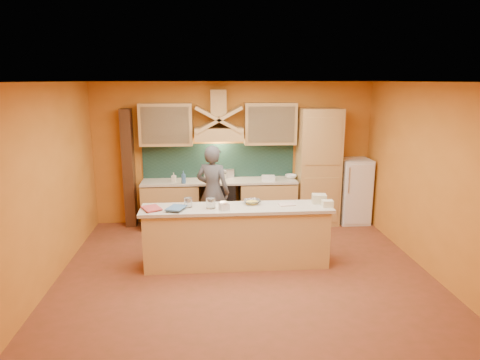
{
  "coord_description": "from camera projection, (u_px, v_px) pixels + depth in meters",
  "views": [
    {
      "loc": [
        -0.54,
        -5.91,
        2.82
      ],
      "look_at": [
        -0.0,
        0.9,
        1.22
      ],
      "focal_mm": 32.0,
      "sensor_mm": 36.0,
      "label": 1
    }
  ],
  "objects": [
    {
      "name": "grocery_bag_a",
      "position": [
        319.0,
        199.0,
        6.68
      ],
      "size": [
        0.23,
        0.2,
        0.14
      ],
      "primitive_type": "cube",
      "rotation": [
        0.0,
        0.0,
        -0.13
      ],
      "color": "beige",
      "rests_on": "island_top"
    },
    {
      "name": "ceiling",
      "position": [
        245.0,
        82.0,
        5.79
      ],
      "size": [
        5.5,
        5.0,
        0.01
      ],
      "primitive_type": "cube",
      "color": "white",
      "rests_on": "wall_back"
    },
    {
      "name": "base_cabinet_left",
      "position": [
        171.0,
        205.0,
        8.37
      ],
      "size": [
        1.1,
        0.6,
        0.86
      ],
      "primitive_type": "cube",
      "color": "tan",
      "rests_on": "floor"
    },
    {
      "name": "pantry_column",
      "position": [
        318.0,
        167.0,
        8.43
      ],
      "size": [
        0.8,
        0.6,
        2.3
      ],
      "primitive_type": "cube",
      "color": "tan",
      "rests_on": "floor"
    },
    {
      "name": "kitchen_scale",
      "position": [
        224.0,
        206.0,
        6.32
      ],
      "size": [
        0.17,
        0.17,
        0.11
      ],
      "primitive_type": "cube",
      "rotation": [
        0.0,
        0.0,
        0.37
      ],
      "color": "silver",
      "rests_on": "island_top"
    },
    {
      "name": "counter_top",
      "position": [
        219.0,
        181.0,
        8.33
      ],
      "size": [
        3.0,
        0.62,
        0.04
      ],
      "primitive_type": "cube",
      "color": "beige",
      "rests_on": "base_cabinet_left"
    },
    {
      "name": "grocery_bag_b",
      "position": [
        328.0,
        203.0,
        6.49
      ],
      "size": [
        0.16,
        0.13,
        0.1
      ],
      "primitive_type": "cube",
      "rotation": [
        0.0,
        0.0,
        -0.01
      ],
      "color": "beige",
      "rests_on": "island_top"
    },
    {
      "name": "pot_small",
      "position": [
        222.0,
        176.0,
        8.44
      ],
      "size": [
        0.26,
        0.26,
        0.14
      ],
      "primitive_type": "cylinder",
      "rotation": [
        0.0,
        0.0,
        0.39
      ],
      "color": "silver",
      "rests_on": "stove"
    },
    {
      "name": "wall_right",
      "position": [
        430.0,
        179.0,
        6.32
      ],
      "size": [
        0.02,
        5.0,
        2.8
      ],
      "primitive_type": "cube",
      "color": "orange",
      "rests_on": "floor"
    },
    {
      "name": "cloth",
      "position": [
        287.0,
        204.0,
        6.59
      ],
      "size": [
        0.26,
        0.21,
        0.02
      ],
      "primitive_type": "cube",
      "rotation": [
        0.0,
        0.0,
        0.13
      ],
      "color": "beige",
      "rests_on": "island_top"
    },
    {
      "name": "range_hood",
      "position": [
        219.0,
        134.0,
        8.17
      ],
      "size": [
        0.92,
        0.5,
        0.24
      ],
      "primitive_type": "cube",
      "color": "tan",
      "rests_on": "wall_back"
    },
    {
      "name": "hood_chimney",
      "position": [
        218.0,
        103.0,
        8.13
      ],
      "size": [
        0.3,
        0.3,
        0.5
      ],
      "primitive_type": "cube",
      "color": "tan",
      "rests_on": "wall_back"
    },
    {
      "name": "stove",
      "position": [
        220.0,
        203.0,
        8.43
      ],
      "size": [
        0.6,
        0.58,
        0.9
      ],
      "primitive_type": "cube",
      "color": "black",
      "rests_on": "floor"
    },
    {
      "name": "pot_large",
      "position": [
        213.0,
        177.0,
        8.3
      ],
      "size": [
        0.33,
        0.33,
        0.17
      ],
      "primitive_type": "cylinder",
      "rotation": [
        0.0,
        0.0,
        -0.39
      ],
      "color": "silver",
      "rests_on": "stove"
    },
    {
      "name": "wall_back",
      "position": [
        234.0,
        153.0,
        8.53
      ],
      "size": [
        5.5,
        0.02,
        2.8
      ],
      "primitive_type": "cube",
      "color": "orange",
      "rests_on": "floor"
    },
    {
      "name": "backsplash",
      "position": [
        219.0,
        161.0,
        8.53
      ],
      "size": [
        3.0,
        0.03,
        0.7
      ],
      "primitive_type": "cube",
      "color": "#16322C",
      "rests_on": "wall_back"
    },
    {
      "name": "upper_cabinet_left",
      "position": [
        166.0,
        124.0,
        8.12
      ],
      "size": [
        1.0,
        0.35,
        0.8
      ],
      "primitive_type": "cube",
      "color": "tan",
      "rests_on": "wall_back"
    },
    {
      "name": "jar_large",
      "position": [
        211.0,
        203.0,
        6.4
      ],
      "size": [
        0.17,
        0.17,
        0.15
      ],
      "primitive_type": "cylinder",
      "rotation": [
        0.0,
        0.0,
        -0.24
      ],
      "color": "white",
      "rests_on": "island_top"
    },
    {
      "name": "book_lower",
      "position": [
        144.0,
        210.0,
        6.29
      ],
      "size": [
        0.36,
        0.4,
        0.03
      ],
      "primitive_type": "imported",
      "rotation": [
        0.0,
        0.0,
        0.46
      ],
      "color": "#B74241",
      "rests_on": "island_top"
    },
    {
      "name": "fridge",
      "position": [
        354.0,
        191.0,
        8.6
      ],
      "size": [
        0.58,
        0.6,
        1.3
      ],
      "primitive_type": "cube",
      "color": "white",
      "rests_on": "floor"
    },
    {
      "name": "island_body",
      "position": [
        237.0,
        238.0,
        6.61
      ],
      "size": [
        2.8,
        0.55,
        0.88
      ],
      "primitive_type": "cube",
      "color": "#E0B972",
      "rests_on": "floor"
    },
    {
      "name": "island_top",
      "position": [
        237.0,
        208.0,
        6.5
      ],
      "size": [
        2.9,
        0.62,
        0.05
      ],
      "primitive_type": "cube",
      "color": "beige",
      "rests_on": "island_body"
    },
    {
      "name": "upper_cabinet_right",
      "position": [
        270.0,
        124.0,
        8.28
      ],
      "size": [
        1.0,
        0.35,
        0.8
      ],
      "primitive_type": "cube",
      "color": "tan",
      "rests_on": "wall_back"
    },
    {
      "name": "wall_front",
      "position": [
        271.0,
        250.0,
        3.68
      ],
      "size": [
        5.5,
        0.02,
        2.8
      ],
      "primitive_type": "cube",
      "color": "orange",
      "rests_on": "floor"
    },
    {
      "name": "soap_bottle_a",
      "position": [
        174.0,
        177.0,
        8.18
      ],
      "size": [
        0.1,
        0.1,
        0.18
      ],
      "primitive_type": "imported",
      "rotation": [
        0.0,
        0.0,
        -0.23
      ],
      "color": "beige",
      "rests_on": "counter_top"
    },
    {
      "name": "bowl_back",
      "position": [
        291.0,
        177.0,
        8.47
      ],
      "size": [
        0.28,
        0.28,
        0.07
      ],
      "primitive_type": "imported",
      "rotation": [
        0.0,
        0.0,
        0.19
      ],
      "color": "silver",
      "rests_on": "counter_top"
    },
    {
      "name": "dish_rack",
      "position": [
        268.0,
        178.0,
        8.3
      ],
      "size": [
        0.27,
        0.22,
        0.09
      ],
      "primitive_type": "cube",
      "rotation": [
        0.0,
        0.0,
        -0.08
      ],
      "color": "white",
      "rests_on": "counter_top"
    },
    {
      "name": "floor",
      "position": [
        245.0,
        273.0,
        6.42
      ],
      "size": [
        5.5,
        5.0,
        0.01
      ],
      "primitive_type": "cube",
      "color": "brown",
      "rests_on": "ground"
    },
    {
      "name": "book_upper",
      "position": [
        169.0,
        207.0,
        6.35
      ],
      "size": [
        0.33,
        0.38,
        0.02
      ],
      "primitive_type": "imported",
      "rotation": [
        0.0,
        0.0,
        -0.37
      ],
      "color": "#426893",
      "rests_on": "island_top"
    },
    {
      "name": "person",
      "position": [
        213.0,
        192.0,
        7.72
      ],
      "size": [
        0.73,
        0.62,
        1.71
      ],
      "primitive_type": "imported",
      "rotation": [
        0.0,
        0.0,
        2.74
      ],
      "color": "#4C4C51",
      "rests_on": "floor"
    },
    {
      "name": "trim_column_left",
      "position": [
        129.0,
        169.0,
        8.28
      ],
      "size": [
        0.2,
        0.3,
        2.3
      ],
      "primitive_type": "cube",
      "color": "#472816",
      "rests_on": "floor"
    },
    {
      "name": "mixing_bowl",
      "position": [
        252.0,
        202.0,
        6.64
      ],
      "size": [
        0.31,
        0.31,
        0.06
      ],
      "primitive_type": "imported",
      "rotation": [
        0.0,
        0.0,
        0.24
      ],
      "color": "white",
      "rests_on": "island_top"
    },
    {
      "name": "jar_small",
      "position": [
        188.0,
        202.0,
        6.46
      ],
      "size": [
        0.15,
        0.15,
        0.15
      ],
      "primitive_type": "cylinder",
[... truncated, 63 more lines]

